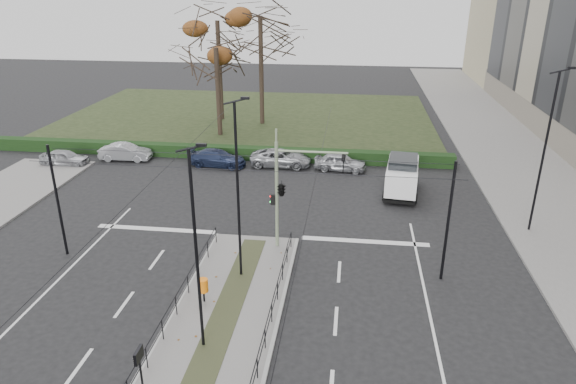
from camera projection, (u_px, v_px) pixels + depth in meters
name	position (u px, v px, depth m)	size (l,w,h in m)	color
ground	(237.00, 287.00, 24.09)	(140.00, 140.00, 0.00)	black
median_island	(225.00, 318.00, 21.77)	(4.40, 15.00, 0.14)	slate
sidewalk_east	(510.00, 155.00, 42.14)	(8.00, 90.00, 0.14)	slate
park	(248.00, 117.00, 54.13)	(38.00, 26.00, 0.10)	black
hedge	(215.00, 152.00, 41.67)	(38.00, 1.00, 1.00)	black
median_railing	(223.00, 301.00, 21.33)	(4.14, 13.24, 0.92)	black
catenary	(242.00, 207.00, 24.27)	(20.00, 34.00, 6.00)	black
traffic_light	(283.00, 188.00, 26.29)	(3.95, 2.23, 5.80)	gray
litter_bin	(203.00, 286.00, 22.49)	(0.44, 0.44, 1.12)	black
info_panel	(139.00, 361.00, 16.62)	(0.13, 0.58, 2.24)	black
streetlamp_median_near	(197.00, 251.00, 18.48)	(0.69, 0.14, 8.22)	black
streetlamp_median_far	(238.00, 190.00, 23.20)	(0.73, 0.15, 8.68)	black
streetlamp_sidewalk	(544.00, 152.00, 27.63)	(0.77, 0.16, 9.18)	black
parked_car_first	(65.00, 158.00, 39.85)	(1.48, 3.67, 1.25)	#9B9DA2
parked_car_second	(125.00, 152.00, 41.00)	(1.42, 4.07, 1.34)	#9B9DA2
parked_car_third	(217.00, 158.00, 39.67)	(1.80, 4.43, 1.29)	#1F2948
parked_car_fourth	(281.00, 158.00, 39.69)	(2.16, 4.69, 1.30)	#9B9DA2
white_van	(402.00, 175.00, 34.31)	(2.64, 5.02, 2.54)	white
rust_tree	(217.00, 21.00, 49.61)	(7.73, 7.73, 12.76)	black
bare_tree_center	(260.00, 24.00, 47.99)	(9.08, 9.08, 13.62)	black
bare_tree_near	(216.00, 54.00, 45.06)	(7.08, 7.08, 10.43)	black
parked_car_fifth	(340.00, 162.00, 38.76)	(1.58, 3.92, 1.33)	#9B9DA2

